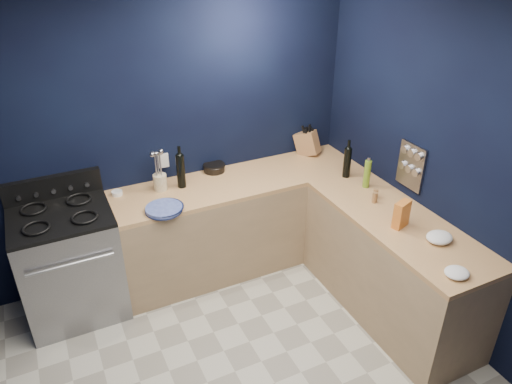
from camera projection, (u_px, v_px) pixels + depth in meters
wall_back at (160, 137)px, 4.14m from camera, size 3.50×0.02×2.60m
wall_right at (470, 181)px, 3.42m from camera, size 0.02×3.50×2.60m
cab_back at (241, 223)px, 4.53m from camera, size 2.30×0.63×0.86m
top_back at (240, 181)px, 4.31m from camera, size 2.30×0.63×0.04m
cab_right at (391, 268)px, 3.94m from camera, size 0.63×1.67×0.86m
top_right at (398, 222)px, 3.73m from camera, size 0.63×1.67×0.04m
gas_range at (71, 265)px, 3.92m from camera, size 0.76×0.66×0.92m
oven_door at (77, 289)px, 3.68m from camera, size 0.59×0.02×0.42m
cooktop at (59, 216)px, 3.69m from camera, size 0.76×0.66×0.03m
backguard at (53, 187)px, 3.88m from camera, size 0.76×0.06×0.20m
spice_panel at (411, 166)px, 3.90m from camera, size 0.02×0.28×0.38m
wall_outlet at (163, 161)px, 4.23m from camera, size 0.09×0.02×0.13m
plate_stack at (164, 209)px, 3.82m from camera, size 0.37×0.37×0.04m
ramekin at (117, 193)px, 4.05m from camera, size 0.10×0.10×0.04m
utensil_crock at (160, 182)px, 4.10m from camera, size 0.15×0.15×0.14m
wine_bottle_back at (181, 171)px, 4.11m from camera, size 0.08×0.08×0.30m
lemon_basket at (214, 168)px, 4.43m from camera, size 0.20×0.20×0.07m
knife_block at (307, 143)px, 4.73m from camera, size 0.25×0.29×0.28m
wine_bottle_right at (347, 163)px, 4.29m from camera, size 0.08×0.08×0.27m
oil_bottle at (367, 174)px, 4.12m from camera, size 0.07×0.07×0.25m
spice_jar_near at (375, 198)px, 3.92m from camera, size 0.05×0.05×0.09m
spice_jar_far at (376, 194)px, 3.99m from camera, size 0.04×0.04×0.08m
crouton_bag at (402, 214)px, 3.58m from camera, size 0.16×0.11×0.21m
towel_front at (439, 237)px, 3.44m from camera, size 0.25×0.23×0.07m
towel_end at (457, 273)px, 3.11m from camera, size 0.21×0.20×0.05m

